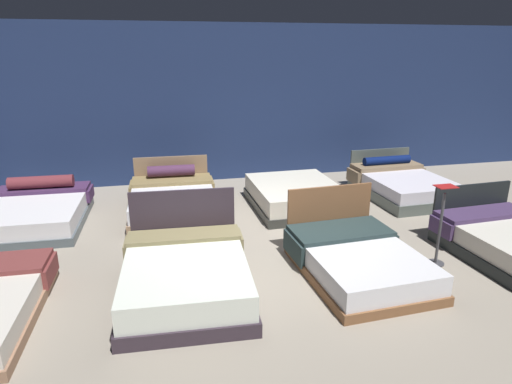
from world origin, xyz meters
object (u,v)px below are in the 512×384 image
(bed_1, at_px, (186,276))
(bed_5, at_px, (173,200))
(price_sign, at_px, (439,234))
(bed_6, at_px, (295,196))
(bed_2, at_px, (357,259))
(bed_3, at_px, (511,242))
(bed_4, at_px, (35,212))
(bed_7, at_px, (402,185))

(bed_1, bearing_deg, bed_5, 93.37)
(price_sign, bearing_deg, bed_6, 114.00)
(bed_6, distance_m, price_sign, 3.02)
(bed_2, bearing_deg, bed_1, 177.76)
(bed_6, bearing_deg, bed_5, 174.55)
(bed_3, relative_size, bed_6, 1.00)
(bed_3, relative_size, price_sign, 1.72)
(bed_4, bearing_deg, bed_7, 1.61)
(bed_7, height_order, price_sign, price_sign)
(bed_7, relative_size, price_sign, 1.83)
(bed_5, bearing_deg, price_sign, -37.86)
(bed_2, height_order, bed_3, bed_2)
(bed_1, xyz_separation_m, bed_2, (2.31, 0.03, -0.04))
(price_sign, bearing_deg, bed_1, -179.52)
(bed_2, bearing_deg, bed_5, 125.29)
(bed_4, relative_size, bed_7, 1.01)
(bed_1, height_order, bed_5, bed_1)
(bed_4, height_order, price_sign, price_sign)
(bed_2, distance_m, bed_5, 3.74)
(bed_6, bearing_deg, bed_1, -130.71)
(bed_6, bearing_deg, bed_7, 2.77)
(bed_4, height_order, bed_5, bed_5)
(bed_4, distance_m, bed_6, 4.71)
(bed_7, bearing_deg, bed_4, 177.93)
(bed_4, relative_size, bed_6, 1.08)
(bed_5, relative_size, bed_7, 0.94)
(bed_1, bearing_deg, bed_2, 3.92)
(bed_2, relative_size, bed_5, 1.03)
(bed_3, height_order, bed_7, bed_3)
(bed_3, bearing_deg, bed_4, 154.58)
(bed_5, distance_m, bed_7, 4.70)
(bed_1, xyz_separation_m, bed_7, (4.69, 2.93, -0.01))
(bed_2, height_order, bed_5, bed_2)
(bed_3, xyz_separation_m, bed_7, (-0.05, 2.95, 0.01))
(bed_2, relative_size, price_sign, 1.78)
(bed_1, relative_size, bed_2, 0.99)
(bed_2, distance_m, price_sign, 1.26)
(bed_6, relative_size, bed_7, 0.94)
(bed_7, bearing_deg, bed_3, -91.13)
(bed_2, relative_size, bed_4, 0.96)
(bed_5, height_order, price_sign, price_sign)
(bed_1, relative_size, bed_3, 1.03)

